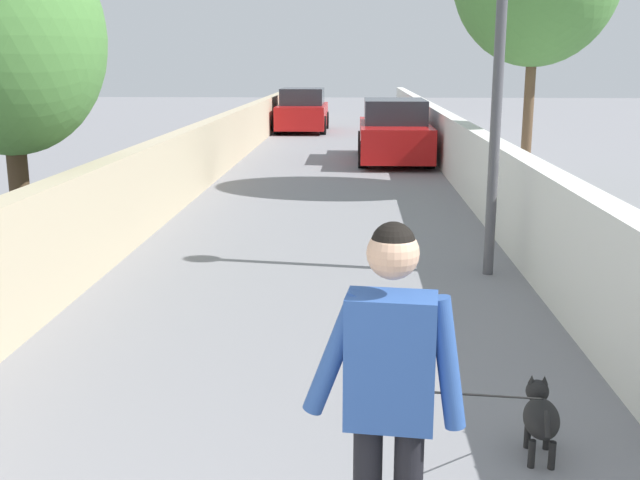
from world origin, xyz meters
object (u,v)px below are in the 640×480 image
object	(u,v)px
lamp_post	(500,38)
person_skateboarder	(390,383)
car_near	(394,133)
tree_left_near	(6,39)
dog	(540,415)
car_far	(303,112)

from	to	relation	value
lamp_post	person_skateboarder	distance (m)	5.99
lamp_post	car_near	size ratio (longest dim) A/B	0.89
car_near	tree_left_near	bearing A→B (deg)	154.38
dog	tree_left_near	bearing A→B (deg)	50.12
person_skateboarder	dog	world-z (taller)	person_skateboarder
car_near	dog	bearing A→B (deg)	-179.24
lamp_post	car_near	distance (m)	10.67
tree_left_near	car_near	bearing A→B (deg)	-25.62
tree_left_near	person_skateboarder	bearing A→B (deg)	-143.82
lamp_post	car_far	bearing A→B (deg)	10.50
dog	car_far	distance (m)	23.26
lamp_post	car_far	distance (m)	19.25
lamp_post	person_skateboarder	xyz separation A→B (m)	(-5.59, 1.42, -1.61)
car_far	person_skateboarder	bearing A→B (deg)	-175.14
tree_left_near	lamp_post	distance (m)	5.58
tree_left_near	car_near	world-z (taller)	tree_left_near
tree_left_near	dog	world-z (taller)	tree_left_near
person_skateboarder	car_near	xyz separation A→B (m)	(16.07, -0.82, -0.37)
lamp_post	person_skateboarder	bearing A→B (deg)	165.80
person_skateboarder	car_far	size ratio (longest dim) A/B	0.44
tree_left_near	dog	distance (m)	7.16
person_skateboarder	dog	size ratio (longest dim) A/B	1.02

